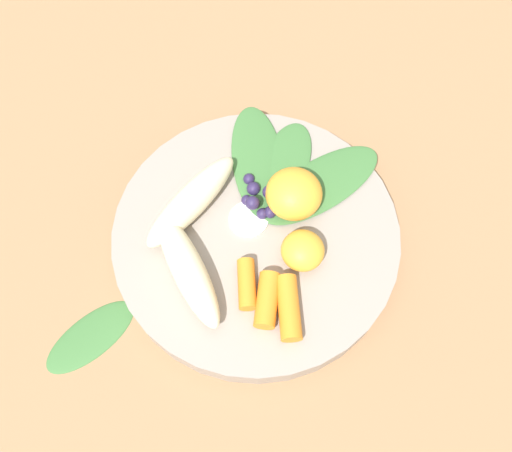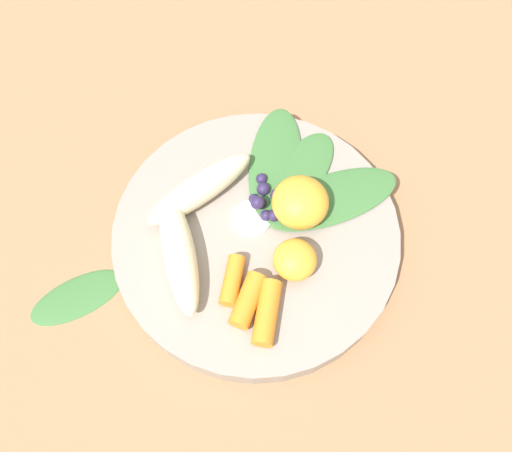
{
  "view_description": "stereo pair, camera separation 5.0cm",
  "coord_description": "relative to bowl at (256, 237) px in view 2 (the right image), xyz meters",
  "views": [
    {
      "loc": [
        -0.08,
        0.2,
        0.49
      ],
      "look_at": [
        0.0,
        0.0,
        0.04
      ],
      "focal_mm": 37.02,
      "sensor_mm": 36.0,
      "label": 1
    },
    {
      "loc": [
        -0.12,
        0.17,
        0.49
      ],
      "look_at": [
        0.0,
        0.0,
        0.04
      ],
      "focal_mm": 37.02,
      "sensor_mm": 36.0,
      "label": 2
    }
  ],
  "objects": [
    {
      "name": "orange_segment_far",
      "position": [
        -0.05,
        0.01,
        0.03
      ],
      "size": [
        0.04,
        0.04,
        0.03
      ],
      "primitive_type": "ellipsoid",
      "color": "#F4A833",
      "rests_on": "bowl"
    },
    {
      "name": "kale_leaf_right",
      "position": [
        0.0,
        -0.08,
        0.02
      ],
      "size": [
        0.05,
        0.11,
        0.01
      ],
      "primitive_type": "ellipsoid",
      "rotation": [
        0.0,
        0.0,
        4.76
      ],
      "color": "#3D7038",
      "rests_on": "bowl"
    },
    {
      "name": "orange_segment_near",
      "position": [
        -0.02,
        -0.04,
        0.04
      ],
      "size": [
        0.05,
        0.05,
        0.04
      ],
      "primitive_type": "ellipsoid",
      "color": "#F4A833",
      "rests_on": "bowl"
    },
    {
      "name": "kale_leaf_left",
      "position": [
        -0.04,
        -0.07,
        0.02
      ],
      "size": [
        0.12,
        0.15,
        0.01
      ],
      "primitive_type": "ellipsoid",
      "rotation": [
        0.0,
        0.0,
        4.12
      ],
      "color": "#3D7038",
      "rests_on": "bowl"
    },
    {
      "name": "bowl",
      "position": [
        0.0,
        0.0,
        0.0
      ],
      "size": [
        0.28,
        0.28,
        0.03
      ],
      "primitive_type": "cylinder",
      "color": "gray",
      "rests_on": "ground_plane"
    },
    {
      "name": "coconut_shred_patch",
      "position": [
        0.01,
        -0.01,
        0.02
      ],
      "size": [
        0.04,
        0.04,
        0.0
      ],
      "primitive_type": "cylinder",
      "color": "white",
      "rests_on": "bowl"
    },
    {
      "name": "carrot_mid_left",
      "position": [
        -0.04,
        0.06,
        0.02
      ],
      "size": [
        0.03,
        0.05,
        0.02
      ],
      "primitive_type": "cylinder",
      "rotation": [
        0.0,
        1.57,
        1.82
      ],
      "color": "orange",
      "rests_on": "bowl"
    },
    {
      "name": "blueberry_pile",
      "position": [
        0.01,
        -0.03,
        0.02
      ],
      "size": [
        0.04,
        0.04,
        0.02
      ],
      "color": "#2D234C",
      "rests_on": "bowl"
    },
    {
      "name": "carrot_mid_right",
      "position": [
        -0.06,
        0.06,
        0.02
      ],
      "size": [
        0.04,
        0.06,
        0.02
      ],
      "primitive_type": "cylinder",
      "rotation": [
        0.0,
        1.57,
        2.01
      ],
      "color": "orange",
      "rests_on": "bowl"
    },
    {
      "name": "ground_plane",
      "position": [
        0.0,
        0.0,
        -0.01
      ],
      "size": [
        2.4,
        2.4,
        0.0
      ],
      "primitive_type": "plane",
      "color": "#99704C"
    },
    {
      "name": "carrot_front",
      "position": [
        -0.01,
        0.06,
        0.02
      ],
      "size": [
        0.03,
        0.05,
        0.02
      ],
      "primitive_type": "cylinder",
      "rotation": [
        0.0,
        1.57,
        2.0
      ],
      "color": "orange",
      "rests_on": "bowl"
    },
    {
      "name": "kale_leaf_stray",
      "position": [
        0.11,
        0.15,
        -0.01
      ],
      "size": [
        0.08,
        0.1,
        0.01
      ],
      "primitive_type": "ellipsoid",
      "rotation": [
        0.0,
        0.0,
        1.1
      ],
      "color": "#3D7038",
      "rests_on": "ground_plane"
    },
    {
      "name": "kale_leaf_rear",
      "position": [
        0.03,
        -0.07,
        0.02
      ],
      "size": [
        0.11,
        0.15,
        0.01
      ],
      "primitive_type": "ellipsoid",
      "rotation": [
        0.0,
        0.0,
        5.21
      ],
      "color": "#3D7038",
      "rests_on": "bowl"
    },
    {
      "name": "banana_peeled_left",
      "position": [
        0.04,
        0.06,
        0.03
      ],
      "size": [
        0.11,
        0.1,
        0.03
      ],
      "primitive_type": "ellipsoid",
      "rotation": [
        0.0,
        0.0,
        2.41
      ],
      "color": "beige",
      "rests_on": "bowl"
    },
    {
      "name": "banana_peeled_right",
      "position": [
        0.07,
        -0.0,
        0.03
      ],
      "size": [
        0.06,
        0.12,
        0.03
      ],
      "primitive_type": "ellipsoid",
      "rotation": [
        0.0,
        0.0,
        1.28
      ],
      "color": "beige",
      "rests_on": "bowl"
    }
  ]
}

